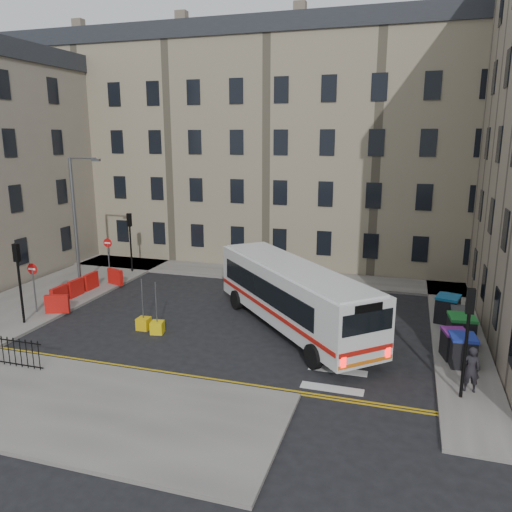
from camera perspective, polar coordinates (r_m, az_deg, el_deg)
The scene contains 22 objects.
ground at distance 25.96m, azimuth 1.85°, elevation -7.66°, with size 120.00×120.00×0.00m, color black.
pavement_north at distance 35.50m, azimuth -3.85°, elevation -1.73°, with size 36.00×3.20×0.15m, color slate.
pavement_east at distance 29.04m, azimuth 21.56°, elevation -6.16°, with size 2.40×26.00×0.15m, color slate.
pavement_west at distance 33.06m, azimuth -21.82°, elevation -3.84°, with size 6.00×22.00×0.15m, color slate.
pavement_sw at distance 21.03m, azimuth -25.55°, elevation -14.12°, with size 20.00×6.00×0.15m, color slate.
terrace_north at distance 41.11m, azimuth -1.88°, elevation 12.41°, with size 38.30×10.80×17.20m.
traffic_light_east at distance 19.16m, azimuth 23.05°, elevation -7.42°, with size 0.28×0.22×4.10m.
traffic_light_nw at distance 35.64m, azimuth -14.20°, elevation 2.55°, with size 0.28×0.22×4.10m.
traffic_light_sw at distance 27.44m, azimuth -25.51°, elevation -1.55°, with size 0.28×0.22×4.10m.
streetlamp at distance 32.29m, azimuth -19.98°, elevation 3.70°, with size 0.50×0.22×8.14m.
no_entry_north at distance 34.41m, azimuth -16.55°, elevation 0.67°, with size 0.60×0.08×3.00m.
no_entry_south at distance 29.03m, azimuth -24.12°, elevation -2.26°, with size 0.60×0.08×3.00m.
roadworks_barriers at distance 31.23m, azimuth -19.37°, elevation -3.51°, with size 1.66×6.26×1.00m.
bus at distance 24.60m, azimuth 4.21°, elevation -4.32°, with size 9.88×10.53×3.21m.
wheelie_bin_a at distance 22.52m, azimuth 22.49°, elevation -9.92°, with size 1.14×1.28×1.30m.
wheelie_bin_b at distance 23.13m, azimuth 21.71°, elevation -9.32°, with size 1.19×1.30×1.22m.
wheelie_bin_c at distance 24.47m, azimuth 22.38°, elevation -7.89°, with size 1.24×1.39×1.42m.
wheelie_bin_d at distance 26.29m, azimuth 22.31°, elevation -6.71°, with size 0.94×1.07×1.17m.
wheelie_bin_e at distance 27.27m, azimuth 21.03°, elevation -5.65°, with size 1.38×1.49×1.38m.
pedestrian at distance 20.38m, azimuth 23.35°, elevation -11.80°, with size 0.64×0.42×1.76m, color black.
bollard_yellow at distance 25.66m, azimuth -12.71°, elevation -7.54°, with size 0.60×0.60×0.60m, color #E3B00C.
bollard_chevron at distance 25.03m, azimuth -11.21°, elevation -8.01°, with size 0.60×0.60×0.60m, color yellow.
Camera 1 is at (6.31, -23.39, 9.33)m, focal length 35.00 mm.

